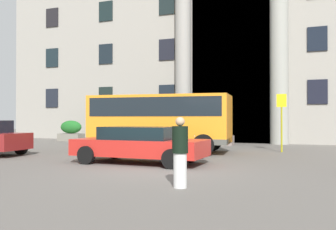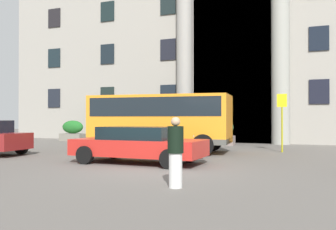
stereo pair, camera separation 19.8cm
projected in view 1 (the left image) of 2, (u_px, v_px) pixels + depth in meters
The scene contains 11 objects.
ground_plane at pixel (160, 172), 10.92m from camera, with size 80.00×64.00×0.12m, color #5C5752.
office_building_facade at pixel (247, 45), 27.31m from camera, with size 35.67×9.79×14.21m.
orange_minibus at pixel (161, 118), 16.85m from camera, with size 6.57×3.19×2.61m.
bus_stop_sign at pixel (282, 116), 16.78m from camera, with size 0.44×0.08×2.68m.
hedge_planter_west at pixel (149, 132), 22.43m from camera, with size 1.63×0.93×1.54m.
hedge_planter_entrance_right at pixel (220, 132), 21.28m from camera, with size 1.56×0.82×1.54m.
hedge_planter_far_west at pixel (71, 131), 24.98m from camera, with size 1.69×0.84×1.41m.
parked_sedan_far at pixel (140, 144), 12.62m from camera, with size 4.61×2.17×1.27m.
scooter_by_planter at pixel (177, 147), 14.01m from camera, with size 2.02×0.78×0.89m.
motorcycle_near_kerb at pixel (13, 142), 16.87m from camera, with size 1.90×0.64×0.89m.
pedestrian_woman_dark_dress at pixel (180, 152), 8.14m from camera, with size 0.36×0.36×1.59m.
Camera 1 is at (4.08, -10.14, 1.55)m, focal length 38.90 mm.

